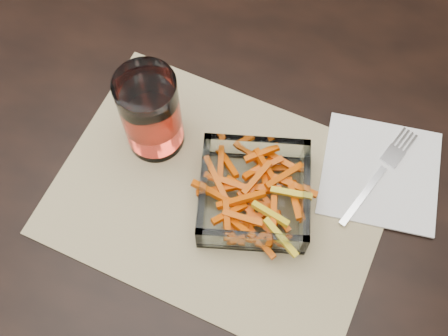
% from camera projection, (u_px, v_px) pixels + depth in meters
% --- Properties ---
extents(dining_table, '(1.60, 0.90, 0.75)m').
position_uv_depth(dining_table, '(141.00, 190.00, 0.89)').
color(dining_table, black).
rests_on(dining_table, ground).
extents(placemat, '(0.49, 0.39, 0.00)m').
position_uv_depth(placemat, '(220.00, 195.00, 0.79)').
color(placemat, tan).
rests_on(placemat, dining_table).
extents(glass_bowl, '(0.17, 0.17, 0.06)m').
position_uv_depth(glass_bowl, '(254.00, 195.00, 0.76)').
color(glass_bowl, white).
rests_on(glass_bowl, placemat).
extents(tumbler, '(0.08, 0.08, 0.14)m').
position_uv_depth(tumbler, '(151.00, 115.00, 0.76)').
color(tumbler, white).
rests_on(tumbler, placemat).
extents(napkin, '(0.17, 0.17, 0.00)m').
position_uv_depth(napkin, '(380.00, 173.00, 0.80)').
color(napkin, white).
rests_on(napkin, placemat).
extents(fork, '(0.09, 0.18, 0.00)m').
position_uv_depth(fork, '(380.00, 173.00, 0.80)').
color(fork, silver).
rests_on(fork, napkin).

